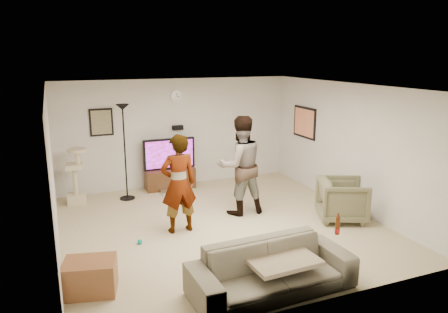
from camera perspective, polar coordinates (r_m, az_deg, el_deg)
name	(u,v)px	position (r m, az deg, el deg)	size (l,w,h in m)	color
floor	(221,226)	(7.86, -0.46, -9.26)	(5.50, 5.50, 0.02)	tan
ceiling	(220,86)	(7.26, -0.49, 9.38)	(5.50, 5.50, 0.02)	silver
wall_back	(177,133)	(10.01, -6.30, 3.19)	(5.50, 0.04, 2.50)	beige
wall_front	(307,211)	(5.12, 11.05, -7.16)	(5.50, 0.04, 2.50)	beige
wall_left	(52,175)	(6.97, -22.01, -2.33)	(0.04, 5.50, 2.50)	beige
wall_right	(349,146)	(8.83, 16.36, 1.31)	(0.04, 5.50, 2.50)	beige
wall_clock	(177,96)	(9.87, -6.38, 8.02)	(0.26, 0.26, 0.04)	white
wall_speaker	(178,128)	(9.93, -6.22, 3.87)	(0.25, 0.10, 0.10)	black
picture_back	(101,122)	(9.62, -16.12, 4.43)	(0.42, 0.03, 0.52)	#7B7255
picture_right	(304,122)	(10.05, 10.73, 4.52)	(0.03, 0.78, 0.62)	#EA825D
tv_stand	(170,178)	(9.95, -7.27, -2.92)	(1.13, 0.45, 0.47)	#3B2312
console_box	(170,192)	(9.62, -7.19, -4.74)	(0.40, 0.30, 0.07)	silver
tv	(169,154)	(9.80, -7.37, 0.38)	(1.19, 0.08, 0.71)	black
tv_screen	(170,154)	(9.76, -7.30, 0.33)	(1.09, 0.01, 0.62)	#A71BF0
floor_lamp	(125,153)	(9.18, -13.14, 0.51)	(0.32, 0.32, 2.04)	black
cat_tree	(75,176)	(9.31, -19.37, -2.50)	(0.38, 0.38, 1.17)	#C5B893
person_left	(179,184)	(7.37, -6.11, -3.65)	(0.63, 0.42, 1.74)	#A5A8BE
person_right	(240,165)	(8.16, 2.19, -1.20)	(0.93, 0.73, 1.92)	#36538E
sofa	(272,269)	(5.76, 6.43, -14.71)	(2.18, 0.85, 0.64)	#635D4B
throw_blanket	(281,259)	(5.77, 7.63, -13.47)	(0.90, 0.70, 0.06)	tan
beer_bottle	(338,226)	(6.08, 14.99, -8.94)	(0.06, 0.06, 0.25)	#4F2006
armchair	(342,200)	(8.28, 15.57, -5.61)	(0.83, 0.86, 0.78)	#605F43
side_table	(90,277)	(6.01, -17.51, -15.09)	(0.66, 0.50, 0.44)	brown
toy_ball	(140,242)	(7.25, -11.24, -11.14)	(0.08, 0.08, 0.08)	#068982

